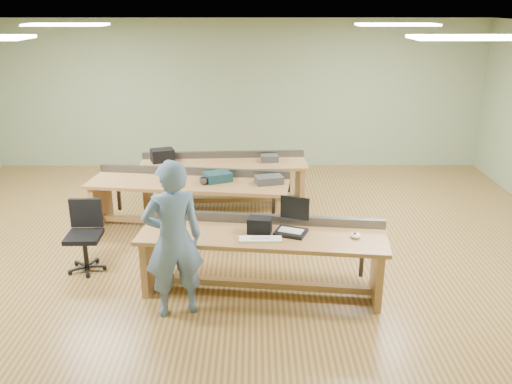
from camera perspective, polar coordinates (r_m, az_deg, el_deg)
floor at (r=7.79m, az=-2.67°, el=-5.69°), size 10.00×10.00×0.00m
ceiling at (r=7.06m, az=-3.07°, el=16.93°), size 10.00×10.00×0.00m
wall_back at (r=11.20m, az=-1.95°, el=10.18°), size 10.00×0.04×3.00m
wall_front at (r=3.56m, az=-5.74°, el=-11.27°), size 10.00×0.04×3.00m
fluor_panels at (r=7.06m, az=-3.07°, el=16.69°), size 6.20×3.50×0.03m
workbench_front at (r=6.42m, az=0.67°, el=-5.93°), size 2.95×1.11×0.86m
workbench_mid at (r=8.27m, az=-7.02°, el=-0.10°), size 3.09×1.19×0.86m
workbench_back at (r=9.16m, az=-3.39°, el=1.95°), size 2.81×0.89×0.86m
person at (r=5.90m, az=-8.72°, el=-4.96°), size 0.75×0.61×1.79m
laptop_base at (r=6.33m, az=3.69°, el=-4.25°), size 0.43×0.39×0.04m
laptop_screen at (r=6.35m, az=4.11°, el=-1.67°), size 0.33×0.14×0.27m
keyboard at (r=6.15m, az=0.46°, el=-5.01°), size 0.48×0.16×0.03m
trackball_mouse at (r=6.31m, az=10.47°, el=-4.50°), size 0.14×0.16×0.06m
camera_bag at (r=6.32m, az=0.40°, el=-3.52°), size 0.30×0.22×0.19m
task_chair at (r=7.36m, az=-17.48°, el=-5.34°), size 0.51×0.51×0.91m
parts_bin_teal at (r=8.15m, az=-4.05°, el=1.62°), size 0.47×0.42×0.13m
parts_bin_grey at (r=8.04m, az=1.37°, el=1.31°), size 0.45×0.35×0.11m
mug at (r=8.02m, az=-5.53°, el=1.16°), size 0.14×0.14×0.10m
drinks_can at (r=8.21m, az=-8.66°, el=1.53°), size 0.08×0.08×0.12m
storage_box_back at (r=9.26m, az=-9.82°, el=3.82°), size 0.44×0.38×0.21m
tray_back at (r=9.13m, az=1.43°, el=3.57°), size 0.30×0.24×0.11m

